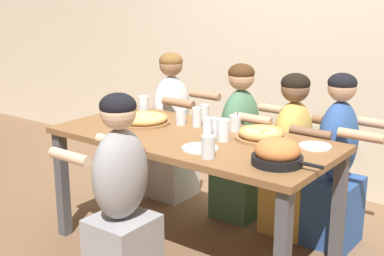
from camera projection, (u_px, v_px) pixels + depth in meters
name	position (u px, v px, depth m)	size (l,w,h in m)	color
ground_plane	(192.00, 248.00, 3.58)	(18.00, 18.00, 0.00)	brown
dining_table	(192.00, 150.00, 3.39)	(1.82, 0.85, 0.79)	brown
pizza_board_main	(144.00, 120.00, 3.65)	(0.36, 0.36, 0.05)	#996B42
pizza_board_second	(261.00, 134.00, 3.28)	(0.32, 0.32, 0.06)	#996B42
skillet_bowl	(277.00, 153.00, 2.82)	(0.40, 0.28, 0.14)	black
empty_plate_a	(315.00, 146.00, 3.13)	(0.19, 0.19, 0.02)	white
empty_plate_b	(200.00, 148.00, 3.09)	(0.21, 0.21, 0.02)	white
cocktail_glass_blue	(235.00, 124.00, 3.47)	(0.08, 0.08, 0.13)	silver
drinking_glass_a	(208.00, 149.00, 2.93)	(0.08, 0.08, 0.13)	silver
drinking_glass_b	(224.00, 131.00, 3.24)	(0.08, 0.08, 0.14)	silver
drinking_glass_c	(197.00, 117.00, 3.56)	(0.06, 0.06, 0.13)	silver
drinking_glass_d	(144.00, 106.00, 3.88)	(0.08, 0.08, 0.14)	silver
drinking_glass_e	(207.00, 131.00, 3.23)	(0.06, 0.06, 0.15)	silver
drinking_glass_f	(214.00, 129.00, 3.32)	(0.06, 0.06, 0.12)	silver
drinking_glass_g	(181.00, 117.00, 3.62)	(0.07, 0.07, 0.11)	silver
drinking_glass_h	(204.00, 113.00, 3.68)	(0.06, 0.06, 0.12)	silver
diner_far_midright	(292.00, 161.00, 3.71)	(0.51, 0.40, 1.14)	gold
diner_near_center	(121.00, 205.00, 2.94)	(0.51, 0.40, 1.17)	#99999E
diner_far_right	(337.00, 169.00, 3.52)	(0.51, 0.40, 1.17)	#2D5193
diner_far_center	(240.00, 148.00, 3.96)	(0.51, 0.40, 1.16)	#477556
diner_far_left	(172.00, 133.00, 4.33)	(0.51, 0.40, 1.19)	silver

